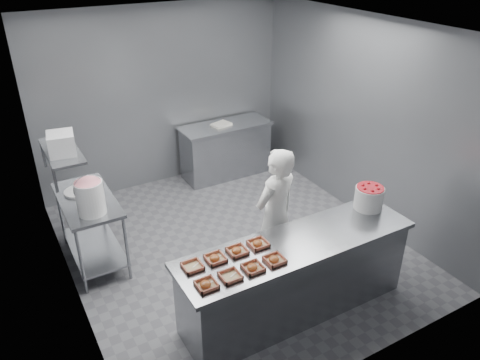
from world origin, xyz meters
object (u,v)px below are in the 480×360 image
Objects in this scene: tray_2 at (253,267)px; tray_6 at (237,251)px; tray_0 at (206,285)px; tray_3 at (274,260)px; back_counter at (226,150)px; tray_4 at (193,266)px; appliance at (61,144)px; prep_table at (90,220)px; tray_1 at (230,276)px; worker at (275,217)px; service_counter at (296,277)px; tray_5 at (215,258)px; tray_7 at (258,244)px; strawberry_tub at (369,197)px; glaze_bucket at (90,197)px.

tray_2 is 0.30m from tray_6.
tray_0 is 0.72m from tray_3.
tray_6 is at bearing -116.17° from back_counter.
tray_4 is (-2.00, -3.10, 0.47)m from back_counter.
appliance is at bearing 125.85° from tray_3.
prep_table is at bearing 42.12° from appliance.
worker is at bearing 37.31° from tray_1.
service_counter is 13.88× the size of tray_6.
tray_5 is 0.11× the size of worker.
tray_3 is at bearing -110.70° from back_counter.
service_counter is 1.56× the size of worker.
tray_6 is 1.00× the size of tray_7.
appliance is at bearing -152.58° from back_counter.
appliance reaches higher than worker.
appliance is (-1.44, 1.69, 0.76)m from tray_7.
service_counter is 1.24m from strawberry_tub.
prep_table is 6.40× the size of tray_1.
tray_0 and tray_2 have the same top height.
tray_0 is 1.00× the size of tray_2.
tray_7 reaches higher than back_counter.
tray_2 is 0.61× the size of appliance.
tray_1 is 0.38m from tray_4.
worker reaches higher than tray_5.
prep_table is 6.40× the size of tray_6.
tray_0 is 0.61× the size of appliance.
service_counter is 1.21m from tray_0.
strawberry_tub is at bearing 0.03° from tray_4.
appliance is at bearing -48.59° from worker.
tray_6 is 0.11× the size of worker.
tray_6 is 0.58× the size of strawberry_tub.
tray_5 is (-0.00, 0.30, 0.00)m from tray_1.
appliance is at bearing 130.35° from tray_7.
tray_0 is 1.00× the size of tray_1.
glaze_bucket is (-0.56, 1.44, 0.19)m from tray_4.
tray_0 is 1.00× the size of tray_7.
worker is (0.12, 0.60, 0.38)m from service_counter.
strawberry_tub is (1.46, 0.00, 0.12)m from tray_7.
service_counter is 0.62m from tray_3.
tray_4 is at bearing 4.21° from worker.
tray_7 is at bearing -179.95° from strawberry_tub.
tray_2 is (-1.52, -3.40, 0.47)m from back_counter.
tray_3 reaches higher than prep_table.
appliance reaches higher than tray_5.
tray_7 is 1.93m from glaze_bucket.
tray_0 is 0.78m from tray_7.
back_counter is 8.01× the size of tray_0.
tray_7 is at bearing -0.00° from tray_4.
tray_3 and tray_7 have the same top height.
strawberry_tub reaches higher than tray_7.
glaze_bucket is (-1.79, 0.99, 0.27)m from worker.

